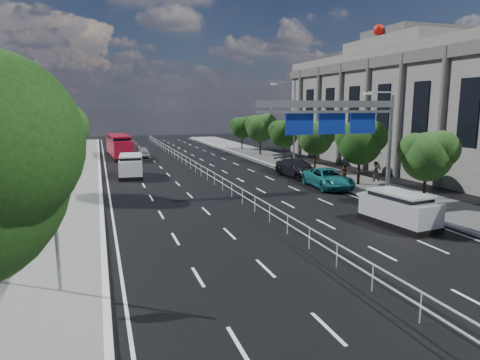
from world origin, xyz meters
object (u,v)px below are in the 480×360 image
white_minivan (131,166)px  near_car_dark (112,140)px  overhead_gantry (343,119)px  silver_minivan (399,209)px  toilet_sign (40,214)px  near_car_silver (142,152)px  parked_car_teal (328,178)px  parked_car_dark (297,168)px  pedestrian_a (344,174)px  red_bus (119,146)px  pedestrian_b (375,171)px

white_minivan → near_car_dark: white_minivan is taller
overhead_gantry → silver_minivan: bearing=-92.1°
near_car_dark → toilet_sign: bearing=88.1°
near_car_silver → parked_car_teal: bearing=112.4°
parked_car_teal → parked_car_dark: parked_car_dark is taller
toilet_sign → near_car_silver: size_ratio=1.10×
near_car_silver → pedestrian_a: pedestrian_a is taller
white_minivan → parked_car_teal: 17.85m
overhead_gantry → near_car_dark: size_ratio=2.23×
overhead_gantry → red_bus: 33.30m
overhead_gantry → parked_car_dark: size_ratio=1.83×
silver_minivan → parked_car_dark: (1.80, 16.37, -0.10)m
near_car_dark → parked_car_dark: (15.02, -40.52, 0.05)m
silver_minivan → near_car_silver: bearing=99.0°
parked_car_teal → parked_car_dark: 5.60m
overhead_gantry → pedestrian_a: 7.72m
white_minivan → parked_car_dark: white_minivan is taller
toilet_sign → white_minivan: 25.26m
near_car_silver → parked_car_dark: (12.09, -20.13, 0.14)m
toilet_sign → near_car_dark: size_ratio=0.94×
toilet_sign → pedestrian_a: size_ratio=2.80×
white_minivan → parked_car_dark: bearing=-12.9°
red_bus → silver_minivan: red_bus is taller
near_car_dark → parked_car_dark: bearing=112.4°
overhead_gantry → silver_minivan: 7.99m
silver_minivan → parked_car_teal: (1.80, 10.78, -0.15)m
toilet_sign → parked_car_dark: (19.25, 19.96, -2.13)m
near_car_silver → parked_car_teal: (12.09, -25.73, 0.09)m
white_minivan → parked_car_teal: size_ratio=0.90×
toilet_sign → pedestrian_b: 28.88m
near_car_dark → parked_car_dark: 43.22m
parked_car_dark → silver_minivan: bearing=-101.5°
near_car_silver → parked_car_teal: 28.43m
red_bus → pedestrian_b: 31.90m
near_car_silver → parked_car_dark: bearing=118.2°
toilet_sign → red_bus: bearing=83.7°
toilet_sign → silver_minivan: (17.45, 3.59, -2.03)m
white_minivan → near_car_silver: bearing=86.3°
red_bus → near_car_silver: (2.70, -0.23, -0.82)m
toilet_sign → parked_car_dark: size_ratio=0.78×
parked_car_dark → pedestrian_a: size_ratio=3.60×
parked_car_teal → near_car_dark: bearing=112.2°
silver_minivan → pedestrian_a: bearing=65.3°
toilet_sign → parked_car_teal: toilet_sign is taller
white_minivan → pedestrian_b: (19.62, -9.34, -0.06)m
parked_car_dark → pedestrian_a: pedestrian_a is taller
white_minivan → pedestrian_a: white_minivan is taller
white_minivan → pedestrian_a: bearing=-25.0°
parked_car_dark → pedestrian_a: bearing=-73.7°
near_car_silver → parked_car_dark: size_ratio=0.71×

